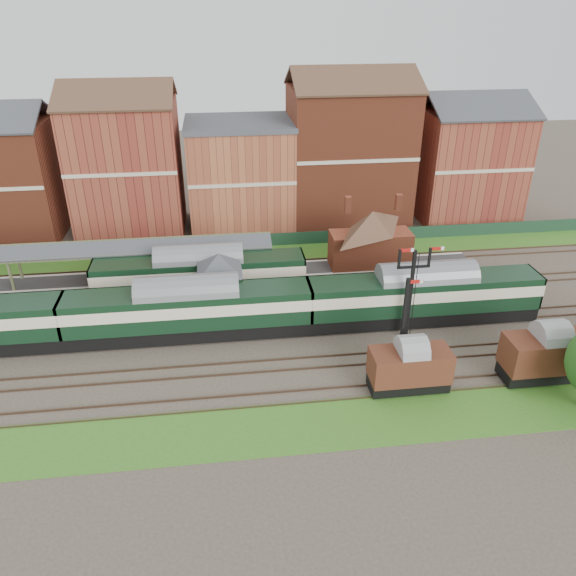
{
  "coord_description": "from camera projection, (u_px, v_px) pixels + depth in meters",
  "views": [
    {
      "loc": [
        -2.6,
        -40.17,
        25.49
      ],
      "look_at": [
        2.75,
        2.0,
        3.0
      ],
      "focal_mm": 35.0,
      "sensor_mm": 36.0,
      "label": 1
    }
  ],
  "objects": [
    {
      "name": "dmu_train",
      "position": [
        189.0,
        309.0,
        45.56
      ],
      "size": [
        59.55,
        3.13,
        4.58
      ],
      "color": "black",
      "rests_on": "ground"
    },
    {
      "name": "semaphore_bracket",
      "position": [
        411.0,
        289.0,
        44.41
      ],
      "size": [
        3.6,
        0.25,
        8.18
      ],
      "color": "black",
      "rests_on": "ground"
    },
    {
      "name": "grass_back",
      "position": [
        247.0,
        254.0,
        61.45
      ],
      "size": [
        90.0,
        4.5,
        0.06
      ],
      "primitive_type": "cube",
      "color": "#2D6619",
      "rests_on": "ground"
    },
    {
      "name": "station_building",
      "position": [
        371.0,
        238.0,
        55.47
      ],
      "size": [
        8.1,
        8.1,
        5.9
      ],
      "color": "brown",
      "rests_on": "platform"
    },
    {
      "name": "fence",
      "position": [
        246.0,
        241.0,
        62.86
      ],
      "size": [
        90.0,
        0.12,
        1.5
      ],
      "primitive_type": "cube",
      "color": "#193823",
      "rests_on": "ground"
    },
    {
      "name": "town_backdrop",
      "position": [
        239.0,
        169.0,
        66.06
      ],
      "size": [
        69.0,
        10.0,
        16.0
      ],
      "color": "brown",
      "rests_on": "ground"
    },
    {
      "name": "goods_van_b",
      "position": [
        546.0,
        354.0,
        40.8
      ],
      "size": [
        6.2,
        2.68,
        3.76
      ],
      "color": "black",
      "rests_on": "ground"
    },
    {
      "name": "canopy",
      "position": [
        132.0,
        243.0,
        52.61
      ],
      "size": [
        26.0,
        3.89,
        4.08
      ],
      "color": "#515636",
      "rests_on": "platform"
    },
    {
      "name": "grass_front",
      "position": [
        273.0,
        429.0,
        36.89
      ],
      "size": [
        90.0,
        5.0,
        0.06
      ],
      "primitive_type": "cube",
      "color": "#2D6619",
      "rests_on": "ground"
    },
    {
      "name": "platform_railcar",
      "position": [
        200.0,
        274.0,
        51.39
      ],
      "size": [
        19.21,
        3.02,
        4.42
      ],
      "color": "black",
      "rests_on": "ground"
    },
    {
      "name": "goods_van_a",
      "position": [
        410.0,
        367.0,
        39.74
      ],
      "size": [
        5.64,
        2.44,
        3.42
      ],
      "color": "black",
      "rests_on": "ground"
    },
    {
      "name": "signal_box",
      "position": [
        220.0,
        283.0,
        48.45
      ],
      "size": [
        5.4,
        5.4,
        6.0
      ],
      "color": "#596A4B",
      "rests_on": "ground"
    },
    {
      "name": "semaphore_siding",
      "position": [
        404.0,
        326.0,
        40.46
      ],
      "size": [
        1.23,
        0.25,
        8.0
      ],
      "color": "black",
      "rests_on": "ground"
    },
    {
      "name": "brick_hut",
      "position": [
        311.0,
        298.0,
        50.28
      ],
      "size": [
        3.2,
        2.64,
        2.94
      ],
      "color": "maroon",
      "rests_on": "ground"
    },
    {
      "name": "ground",
      "position": [
        259.0,
        332.0,
        47.43
      ],
      "size": [
        160.0,
        160.0,
        0.0
      ],
      "primitive_type": "plane",
      "color": "#473D33",
      "rests_on": "ground"
    },
    {
      "name": "platform",
      "position": [
        200.0,
        279.0,
        55.19
      ],
      "size": [
        55.0,
        3.4,
        1.0
      ],
      "primitive_type": "cube",
      "color": "#2D2D2D",
      "rests_on": "ground"
    }
  ]
}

